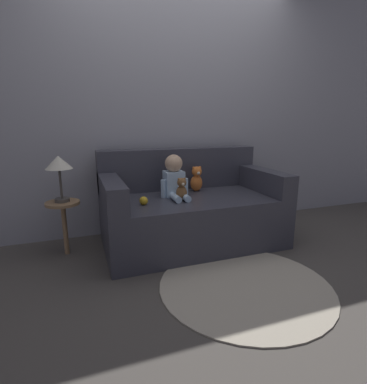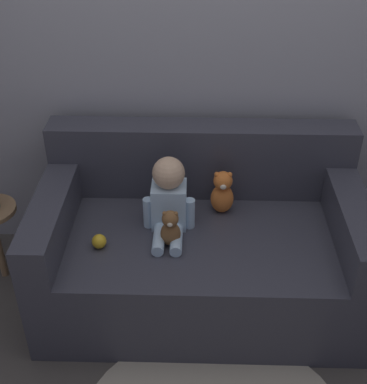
{
  "view_description": "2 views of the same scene",
  "coord_description": "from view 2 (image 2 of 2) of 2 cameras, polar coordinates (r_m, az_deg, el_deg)",
  "views": [
    {
      "loc": [
        -0.99,
        -2.5,
        1.15
      ],
      "look_at": [
        -0.09,
        -0.01,
        0.51
      ],
      "focal_mm": 28.0,
      "sensor_mm": 36.0,
      "label": 1
    },
    {
      "loc": [
        -0.02,
        -2.12,
        2.13
      ],
      "look_at": [
        -0.09,
        -0.01,
        0.7
      ],
      "focal_mm": 50.0,
      "sensor_mm": 36.0,
      "label": 2
    }
  ],
  "objects": [
    {
      "name": "couch",
      "position": [
        2.83,
        1.76,
        -5.86
      ],
      "size": [
        1.62,
        0.91,
        0.87
      ],
      "color": "#383842",
      "rests_on": "ground_plane"
    },
    {
      "name": "teddy_bear_brown",
      "position": [
        2.55,
        -1.4,
        -3.92
      ],
      "size": [
        0.1,
        0.09,
        0.2
      ],
      "color": "brown",
      "rests_on": "couch"
    },
    {
      "name": "plush_toy_side",
      "position": [
        2.77,
        4.17,
        -0.04
      ],
      "size": [
        0.12,
        0.11,
        0.25
      ],
      "color": "orange",
      "rests_on": "couch"
    },
    {
      "name": "wall_back",
      "position": [
        2.79,
        2.17,
        16.69
      ],
      "size": [
        8.0,
        0.05,
        2.6
      ],
      "color": "#93939E",
      "rests_on": "ground_plane"
    },
    {
      "name": "person_baby",
      "position": [
        2.64,
        -1.58,
        -0.73
      ],
      "size": [
        0.26,
        0.35,
        0.38
      ],
      "color": "silver",
      "rests_on": "couch"
    },
    {
      "name": "ground_plane",
      "position": [
        3.01,
        1.65,
        -11.08
      ],
      "size": [
        12.0,
        12.0,
        0.0
      ],
      "primitive_type": "plane",
      "color": "#4C4742"
    },
    {
      "name": "toy_ball",
      "position": [
        2.61,
        -9.0,
        -5.22
      ],
      "size": [
        0.07,
        0.07,
        0.07
      ],
      "color": "gold",
      "rests_on": "couch"
    }
  ]
}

